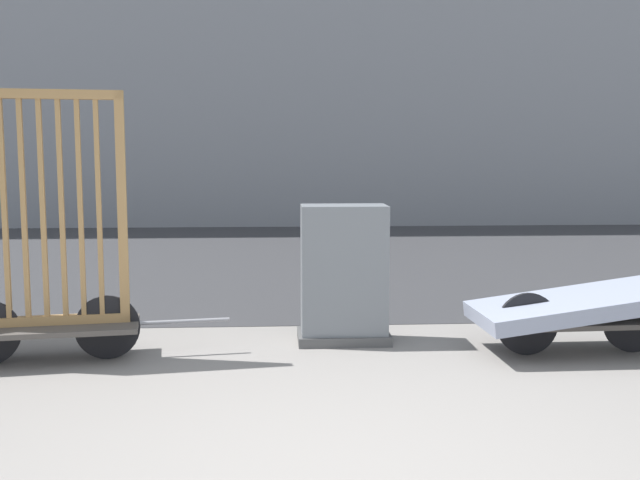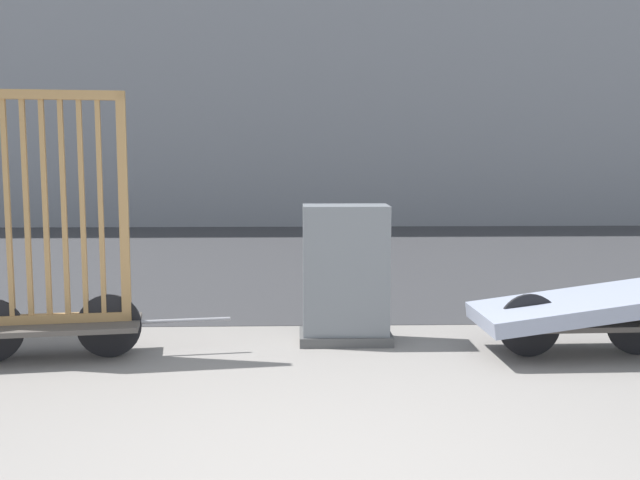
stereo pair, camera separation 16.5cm
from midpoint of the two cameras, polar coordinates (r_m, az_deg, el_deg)
road_strip at (r=11.41m, az=-2.10°, el=-1.26°), size 56.00×9.18×0.01m
bike_cart_with_bedframe at (r=5.99m, az=-20.88°, el=-2.01°), size 2.06×0.76×2.04m
bike_cart_with_mattress at (r=6.23m, az=18.60°, el=-4.91°), size 2.22×0.87×0.56m
utility_cabinet at (r=6.24m, az=1.06°, el=-2.99°), size 0.77×0.46×1.15m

